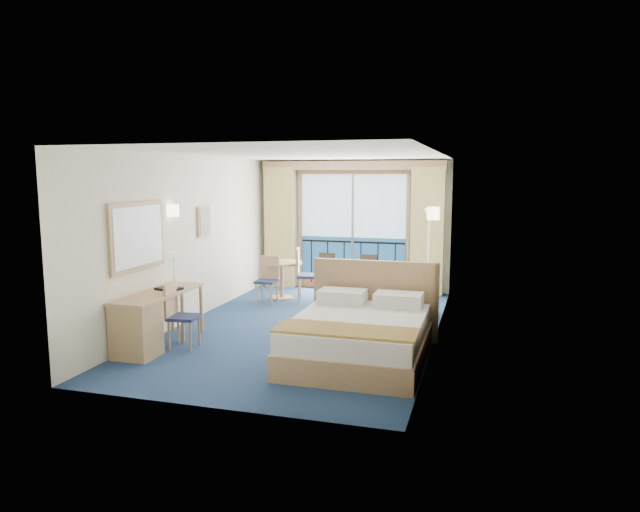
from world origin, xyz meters
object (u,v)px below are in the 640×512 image
Objects in this scene: desk at (141,324)px; desk_chair at (178,312)px; table_chair_a at (304,271)px; nightstand at (421,321)px; armchair at (407,294)px; floor_lamp at (429,231)px; round_table at (281,271)px; table_chair_b at (268,277)px; bed at (360,335)px.

desk is 0.53m from desk_chair.
desk_chair is 3.39m from table_chair_a.
armchair is at bearing 105.64° from nightstand.
desk_chair reaches higher than armchair.
armchair is 0.45× the size of desk.
round_table is (-2.74, -0.76, -0.78)m from floor_lamp.
nightstand is 0.61× the size of round_table.
floor_lamp is at bearing 54.02° from desk.
table_chair_b is at bearing -157.14° from floor_lamp.
desk_chair is at bearing 26.15° from armchair.
round_table is at bearing -31.50° from armchair.
table_chair_a is at bearing 119.50° from bed.
desk_chair reaches higher than table_chair_b.
nightstand is 3.97m from desk.
table_chair_a reaches higher than round_table.
floor_lamp is at bearing 23.09° from table_chair_b.
armchair is at bearing -100.05° from floor_lamp.
armchair is at bearing 46.76° from desk.
bed reaches higher than table_chair_b.
table_chair_a is (0.49, -0.09, 0.03)m from round_table.
nightstand is at bearing 62.29° from bed.
nightstand is 3.51m from desk_chair.
table_chair_a is (0.77, 3.30, 0.07)m from desk_chair.
desk is 3.87m from round_table.
desk_chair is at bearing -93.15° from table_chair_b.
nightstand is at bearing -86.36° from floor_lamp.
armchair is at bearing -50.54° from desk_chair.
bed is 2.73× the size of round_table.
round_table is 0.79× the size of table_chair_a.
armchair is 1.64m from floor_lamp.
desk_chair is (-2.79, -2.87, 0.17)m from armchair.
table_chair_a is at bearing -159.13° from floor_lamp.
floor_lamp is 1.08× the size of desk.
table_chair_b is (-2.36, 2.77, 0.17)m from bed.
table_chair_a is (-2.02, 0.43, 0.24)m from armchair.
armchair is 4.01m from desk_chair.
bed is at bearing -165.09° from table_chair_a.
armchair is 0.72× the size of table_chair_a.
bed is at bearing 12.19° from desk.
desk_chair is 1.12× the size of round_table.
bed reaches higher than desk_chair.
desk_chair reaches higher than nightstand.
desk_chair is at bearing 54.07° from desk.
table_chair_b reaches higher than armchair.
armchair is 2.08m from table_chair_a.
desk is 3.42m from table_chair_b.
desk_chair is (0.31, 0.43, 0.08)m from desk.
table_chair_a is at bearing -10.93° from round_table.
bed is 1.25× the size of floor_lamp.
bed reaches higher than desk.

